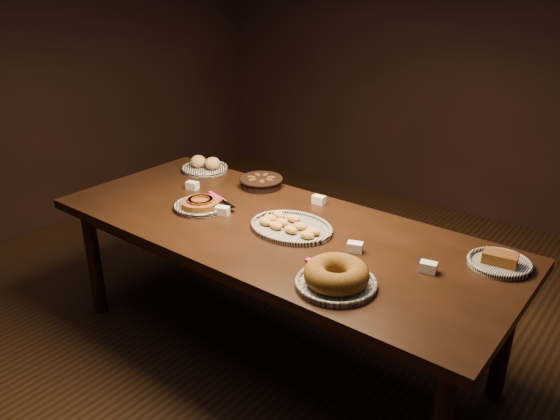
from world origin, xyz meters
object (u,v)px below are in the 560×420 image
Objects in this scene: apple_tart_plate at (201,205)px; madeleine_platter at (290,226)px; buffet_table at (275,239)px; bundt_cake_plate at (336,277)px.

apple_tart_plate reaches higher than madeleine_platter.
buffet_table is 0.47m from apple_tart_plate.
madeleine_platter is at bearing 9.91° from buffet_table.
apple_tart_plate is 0.55m from madeleine_platter.
bundt_cake_plate is (1.01, -0.23, 0.02)m from apple_tart_plate.
buffet_table is 5.57× the size of madeleine_platter.
madeleine_platter is at bearing 26.04° from apple_tart_plate.
apple_tart_plate is (-0.46, -0.07, 0.09)m from buffet_table.
buffet_table is 0.13m from madeleine_platter.
bundt_cake_plate reaches higher than madeleine_platter.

